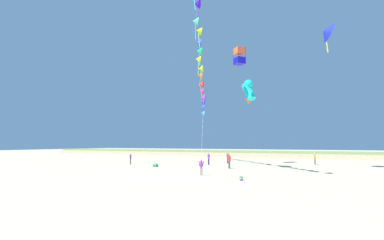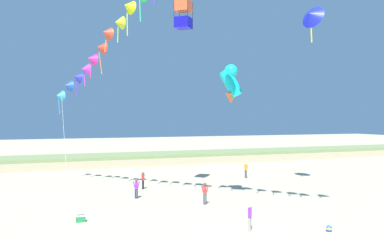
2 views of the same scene
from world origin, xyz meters
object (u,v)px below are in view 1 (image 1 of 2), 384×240
object	(u,v)px
person_far_right	(130,158)
large_kite_low_lead	(239,56)
beach_cooler	(155,165)
beach_ball	(241,178)
person_near_left	(201,166)
person_mid_center	(209,158)
person_far_center	(229,161)
large_kite_high_solo	(249,91)
large_kite_mid_trail	(326,32)
person_far_left	(315,158)
person_near_right	(228,157)

from	to	relation	value
person_far_right	large_kite_low_lead	bearing A→B (deg)	19.29
beach_cooler	beach_ball	distance (m)	15.19
person_near_left	large_kite_low_lead	size ratio (longest dim) A/B	0.65
person_mid_center	large_kite_low_lead	distance (m)	15.51
beach_cooler	large_kite_low_lead	bearing A→B (deg)	36.96
person_far_center	large_kite_high_solo	bearing A→B (deg)	10.77
large_kite_mid_trail	beach_cooler	xyz separation A→B (m)	(-20.64, -3.81, -15.70)
large_kite_mid_trail	large_kite_high_solo	bearing A→B (deg)	-170.87
large_kite_high_solo	large_kite_low_lead	bearing A→B (deg)	115.45
large_kite_low_lead	large_kite_high_solo	bearing A→B (deg)	-64.55
person_far_center	beach_cooler	distance (m)	9.62
person_far_center	person_far_left	bearing A→B (deg)	48.92
person_near_left	person_far_center	xyz separation A→B (m)	(0.45, 7.74, 0.06)
person_near_right	person_mid_center	bearing A→B (deg)	-111.42
large_kite_mid_trail	person_far_right	bearing A→B (deg)	-175.82
person_near_right	person_far_right	world-z (taller)	person_near_right
person_far_right	large_kite_mid_trail	distance (m)	30.26
large_kite_low_lead	large_kite_high_solo	distance (m)	8.22
person_mid_center	beach_cooler	world-z (taller)	person_mid_center
person_near_left	person_near_right	bearing A→B (deg)	98.06
person_near_right	person_far_right	size ratio (longest dim) A/B	1.04
person_near_left	person_mid_center	size ratio (longest dim) A/B	0.97
beach_cooler	person_far_right	bearing A→B (deg)	161.15
large_kite_mid_trail	large_kite_high_solo	size ratio (longest dim) A/B	1.17
large_kite_low_lead	beach_cooler	xyz separation A→B (m)	(-9.56, -7.19, -15.53)
person_far_left	person_far_right	distance (m)	26.86
person_near_left	beach_cooler	xyz separation A→B (m)	(-8.94, 5.80, -0.70)
large_kite_mid_trail	beach_cooler	bearing A→B (deg)	-169.53
person_far_left	large_kite_high_solo	distance (m)	15.24
person_mid_center	beach_cooler	bearing A→B (deg)	-129.50
large_kite_mid_trail	person_mid_center	bearing A→B (deg)	171.51
person_near_left	large_kite_mid_trail	distance (m)	21.32
person_near_right	person_mid_center	distance (m)	4.40
person_far_right	person_near_left	bearing A→B (deg)	-27.97
beach_cooler	beach_ball	xyz separation A→B (m)	(13.22, -7.49, -0.03)
person_mid_center	person_far_center	world-z (taller)	person_far_center
person_far_left	person_far_right	xyz separation A→B (m)	(-24.51, -10.99, -0.10)
person_far_center	large_kite_low_lead	distance (m)	15.68
person_near_right	person_mid_center	world-z (taller)	person_mid_center
person_far_right	large_kite_high_solo	distance (m)	19.40
beach_ball	person_far_left	bearing A→B (deg)	74.31
person_near_right	person_far_left	distance (m)	12.56
person_near_right	large_kite_low_lead	world-z (taller)	large_kite_low_lead
large_kite_mid_trail	large_kite_high_solo	distance (m)	11.01
large_kite_low_lead	large_kite_high_solo	size ratio (longest dim) A/B	0.79
person_near_right	person_far_center	size ratio (longest dim) A/B	0.95
person_far_right	beach_cooler	xyz separation A→B (m)	(5.56, -1.90, -0.68)
beach_ball	large_kite_mid_trail	bearing A→B (deg)	56.70
person_mid_center	large_kite_high_solo	bearing A→B (deg)	-28.91
person_near_left	person_mid_center	bearing A→B (deg)	107.99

